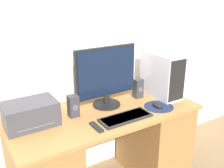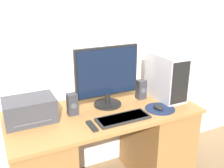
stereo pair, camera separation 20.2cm
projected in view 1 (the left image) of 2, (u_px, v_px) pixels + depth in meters
The scene contains 11 objects.
wall_back at pixel (79, 31), 2.18m from camera, with size 6.40×0.05×2.70m.
desk at pixel (104, 152), 2.19m from camera, with size 1.50×0.68×0.78m.
monitor at pixel (106, 75), 2.08m from camera, with size 0.53×0.23×0.49m.
keyboard at pixel (126, 117), 1.94m from camera, with size 0.40×0.16×0.02m.
mousepad at pixel (159, 107), 2.13m from camera, with size 0.24×0.24×0.00m.
mouse at pixel (158, 105), 2.12m from camera, with size 0.06×0.10×0.03m.
computer_tower at pixel (162, 75), 2.29m from camera, with size 0.19×0.38×0.39m.
printer at pixel (31, 114), 1.83m from camera, with size 0.36×0.25×0.17m.
speaker_left at pixel (73, 106), 1.95m from camera, with size 0.07×0.07×0.17m.
speaker_right at pixel (138, 88), 2.29m from camera, with size 0.07×0.07×0.17m.
remote_control at pixel (96, 127), 1.81m from camera, with size 0.04×0.15×0.02m.
Camera 1 is at (-0.93, -1.27, 1.69)m, focal length 42.00 mm.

